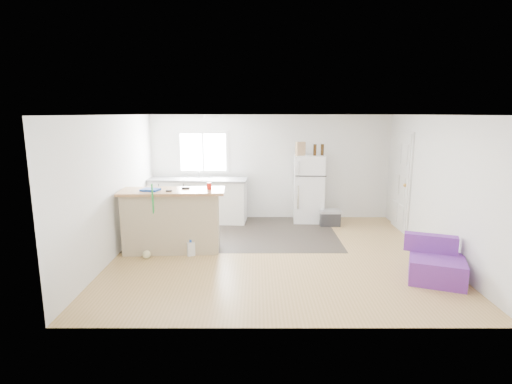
{
  "coord_description": "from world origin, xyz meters",
  "views": [
    {
      "loc": [
        -0.33,
        -6.69,
        2.42
      ],
      "look_at": [
        -0.33,
        0.7,
        0.97
      ],
      "focal_mm": 28.0,
      "sensor_mm": 36.0,
      "label": 1
    }
  ],
  "objects_px": {
    "blue_tray": "(150,190)",
    "refrigerator": "(309,189)",
    "purple_seat": "(436,265)",
    "cooler": "(330,218)",
    "peninsula": "(172,220)",
    "mop": "(149,245)",
    "bottle_right": "(322,150)",
    "cardboard_box": "(300,149)",
    "bottle_left": "(315,150)",
    "cleaner_jug": "(191,249)",
    "red_cup": "(209,186)",
    "kitchen_cabinets": "(198,200)"
  },
  "relations": [
    {
      "from": "kitchen_cabinets",
      "to": "cardboard_box",
      "type": "bearing_deg",
      "value": 3.08
    },
    {
      "from": "peninsula",
      "to": "cooler",
      "type": "relative_size",
      "value": 4.04
    },
    {
      "from": "bottle_right",
      "to": "peninsula",
      "type": "bearing_deg",
      "value": -146.46
    },
    {
      "from": "cooler",
      "to": "blue_tray",
      "type": "distance_m",
      "value": 3.97
    },
    {
      "from": "cooler",
      "to": "bottle_right",
      "type": "bearing_deg",
      "value": 116.9
    },
    {
      "from": "purple_seat",
      "to": "cardboard_box",
      "type": "distance_m",
      "value": 3.9
    },
    {
      "from": "blue_tray",
      "to": "bottle_right",
      "type": "distance_m",
      "value": 3.9
    },
    {
      "from": "refrigerator",
      "to": "purple_seat",
      "type": "height_order",
      "value": "refrigerator"
    },
    {
      "from": "mop",
      "to": "bottle_right",
      "type": "bearing_deg",
      "value": 21.69
    },
    {
      "from": "peninsula",
      "to": "refrigerator",
      "type": "height_order",
      "value": "refrigerator"
    },
    {
      "from": "purple_seat",
      "to": "bottle_right",
      "type": "height_order",
      "value": "bottle_right"
    },
    {
      "from": "cooler",
      "to": "blue_tray",
      "type": "xyz_separation_m",
      "value": [
        -3.45,
        -1.73,
        0.95
      ]
    },
    {
      "from": "cleaner_jug",
      "to": "bottle_left",
      "type": "bearing_deg",
      "value": 17.72
    },
    {
      "from": "mop",
      "to": "red_cup",
      "type": "bearing_deg",
      "value": 8.63
    },
    {
      "from": "blue_tray",
      "to": "cardboard_box",
      "type": "bearing_deg",
      "value": 35.7
    },
    {
      "from": "purple_seat",
      "to": "cleaner_jug",
      "type": "distance_m",
      "value": 3.92
    },
    {
      "from": "bottle_right",
      "to": "bottle_left",
      "type": "bearing_deg",
      "value": -172.33
    },
    {
      "from": "purple_seat",
      "to": "blue_tray",
      "type": "relative_size",
      "value": 3.21
    },
    {
      "from": "mop",
      "to": "blue_tray",
      "type": "height_order",
      "value": "mop"
    },
    {
      "from": "mop",
      "to": "bottle_left",
      "type": "height_order",
      "value": "bottle_left"
    },
    {
      "from": "kitchen_cabinets",
      "to": "cardboard_box",
      "type": "height_order",
      "value": "cardboard_box"
    },
    {
      "from": "cooler",
      "to": "mop",
      "type": "distance_m",
      "value": 3.99
    },
    {
      "from": "peninsula",
      "to": "red_cup",
      "type": "relative_size",
      "value": 15.32
    },
    {
      "from": "peninsula",
      "to": "bottle_left",
      "type": "xyz_separation_m",
      "value": [
        2.79,
        1.94,
        1.08
      ]
    },
    {
      "from": "cleaner_jug",
      "to": "bottle_left",
      "type": "height_order",
      "value": "bottle_left"
    },
    {
      "from": "refrigerator",
      "to": "blue_tray",
      "type": "relative_size",
      "value": 5.05
    },
    {
      "from": "peninsula",
      "to": "refrigerator",
      "type": "distance_m",
      "value": 3.36
    },
    {
      "from": "bottle_right",
      "to": "kitchen_cabinets",
      "type": "bearing_deg",
      "value": 179.09
    },
    {
      "from": "kitchen_cabinets",
      "to": "cleaner_jug",
      "type": "xyz_separation_m",
      "value": [
        0.18,
        -2.27,
        -0.38
      ]
    },
    {
      "from": "kitchen_cabinets",
      "to": "cooler",
      "type": "height_order",
      "value": "kitchen_cabinets"
    },
    {
      "from": "cooler",
      "to": "bottle_left",
      "type": "height_order",
      "value": "bottle_left"
    },
    {
      "from": "mop",
      "to": "bottle_right",
      "type": "xyz_separation_m",
      "value": [
        3.3,
        2.32,
        1.41
      ]
    },
    {
      "from": "refrigerator",
      "to": "cleaner_jug",
      "type": "bearing_deg",
      "value": -132.3
    },
    {
      "from": "cleaner_jug",
      "to": "mop",
      "type": "relative_size",
      "value": 0.22
    },
    {
      "from": "mop",
      "to": "red_cup",
      "type": "height_order",
      "value": "mop"
    },
    {
      "from": "red_cup",
      "to": "peninsula",
      "type": "bearing_deg",
      "value": -175.64
    },
    {
      "from": "purple_seat",
      "to": "cardboard_box",
      "type": "height_order",
      "value": "cardboard_box"
    },
    {
      "from": "blue_tray",
      "to": "refrigerator",
      "type": "bearing_deg",
      "value": 34.77
    },
    {
      "from": "cooler",
      "to": "cardboard_box",
      "type": "distance_m",
      "value": 1.65
    },
    {
      "from": "refrigerator",
      "to": "bottle_right",
      "type": "distance_m",
      "value": 0.92
    },
    {
      "from": "cardboard_box",
      "to": "bottle_right",
      "type": "relative_size",
      "value": 1.2
    },
    {
      "from": "refrigerator",
      "to": "red_cup",
      "type": "distance_m",
      "value": 2.84
    },
    {
      "from": "cooler",
      "to": "cardboard_box",
      "type": "xyz_separation_m",
      "value": [
        -0.65,
        0.29,
        1.49
      ]
    },
    {
      "from": "purple_seat",
      "to": "cooler",
      "type": "bearing_deg",
      "value": 130.43
    },
    {
      "from": "cooler",
      "to": "bottle_left",
      "type": "bearing_deg",
      "value": 138.24
    },
    {
      "from": "peninsula",
      "to": "bottle_right",
      "type": "height_order",
      "value": "bottle_right"
    },
    {
      "from": "cleaner_jug",
      "to": "mop",
      "type": "height_order",
      "value": "mop"
    },
    {
      "from": "peninsula",
      "to": "blue_tray",
      "type": "distance_m",
      "value": 0.66
    },
    {
      "from": "kitchen_cabinets",
      "to": "cooler",
      "type": "bearing_deg",
      "value": -2.2
    },
    {
      "from": "kitchen_cabinets",
      "to": "refrigerator",
      "type": "distance_m",
      "value": 2.51
    }
  ]
}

